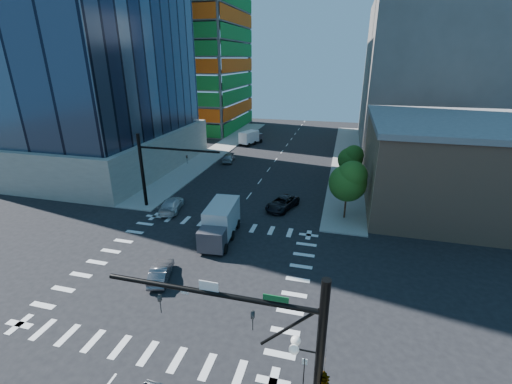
% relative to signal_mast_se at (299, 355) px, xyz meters
% --- Properties ---
extents(ground, '(160.00, 160.00, 0.00)m').
position_rel_signal_mast_se_xyz_m(ground, '(-10.60, 11.50, -5.01)').
color(ground, black).
rests_on(ground, ground).
extents(road_markings, '(20.00, 20.00, 0.01)m').
position_rel_signal_mast_se_xyz_m(road_markings, '(-10.60, 11.50, -5.00)').
color(road_markings, silver).
rests_on(road_markings, ground).
extents(sidewalk_ne, '(5.00, 60.00, 0.15)m').
position_rel_signal_mast_se_xyz_m(sidewalk_ne, '(1.90, 51.50, -4.93)').
color(sidewalk_ne, gray).
rests_on(sidewalk_ne, ground).
extents(sidewalk_nw, '(5.00, 60.00, 0.15)m').
position_rel_signal_mast_se_xyz_m(sidewalk_nw, '(-23.10, 51.50, -4.93)').
color(sidewalk_nw, gray).
rests_on(sidewalk_nw, ground).
extents(construction_building, '(25.16, 34.50, 70.60)m').
position_rel_signal_mast_se_xyz_m(construction_building, '(-38.02, 73.43, 19.60)').
color(construction_building, slate).
rests_on(construction_building, ground).
extents(commercial_building, '(20.50, 22.50, 10.60)m').
position_rel_signal_mast_se_xyz_m(commercial_building, '(14.40, 33.50, 0.31)').
color(commercial_building, tan).
rests_on(commercial_building, ground).
extents(bg_building_ne, '(24.00, 30.00, 28.00)m').
position_rel_signal_mast_se_xyz_m(bg_building_ne, '(16.40, 66.50, 8.99)').
color(bg_building_ne, '#645E5A').
rests_on(bg_building_ne, ground).
extents(signal_mast_se, '(10.51, 2.48, 9.00)m').
position_rel_signal_mast_se_xyz_m(signal_mast_se, '(0.00, 0.00, 0.00)').
color(signal_mast_se, black).
rests_on(signal_mast_se, sidewalk_se).
extents(signal_mast_nw, '(10.20, 0.40, 9.00)m').
position_rel_signal_mast_se_xyz_m(signal_mast_nw, '(-20.60, 23.00, 0.49)').
color(signal_mast_nw, black).
rests_on(signal_mast_nw, sidewalk_nw).
extents(tree_south, '(4.16, 4.16, 6.82)m').
position_rel_signal_mast_se_xyz_m(tree_south, '(2.03, 25.40, -0.32)').
color(tree_south, '#382316').
rests_on(tree_south, sidewalk_ne).
extents(tree_north, '(3.54, 3.52, 5.78)m').
position_rel_signal_mast_se_xyz_m(tree_north, '(2.33, 37.40, -1.02)').
color(tree_north, '#382316').
rests_on(tree_north, sidewalk_ne).
extents(no_parking_sign, '(0.30, 0.06, 2.20)m').
position_rel_signal_mast_se_xyz_m(no_parking_sign, '(0.10, 2.50, -3.63)').
color(no_parking_sign, black).
rests_on(no_parking_sign, ground).
extents(car_nb_far, '(4.01, 5.75, 1.46)m').
position_rel_signal_mast_se_xyz_m(car_nb_far, '(-5.51, 26.46, -4.28)').
color(car_nb_far, black).
rests_on(car_nb_far, ground).
extents(car_sb_near, '(3.23, 5.61, 1.53)m').
position_rel_signal_mast_se_xyz_m(car_sb_near, '(-18.38, 22.57, -4.24)').
color(car_sb_near, silver).
rests_on(car_sb_near, ground).
extents(car_sb_mid, '(2.59, 4.80, 1.55)m').
position_rel_signal_mast_se_xyz_m(car_sb_mid, '(-18.56, 44.22, -4.23)').
color(car_sb_mid, '#929699').
rests_on(car_sb_mid, ground).
extents(car_sb_cross, '(2.49, 4.29, 1.34)m').
position_rel_signal_mast_se_xyz_m(car_sb_cross, '(-12.68, 9.73, -4.34)').
color(car_sb_cross, '#56555B').
rests_on(car_sb_cross, ground).
extents(box_truck_near, '(3.32, 6.78, 3.45)m').
position_rel_signal_mast_se_xyz_m(box_truck_near, '(-10.27, 17.30, -3.48)').
color(box_truck_near, black).
rests_on(box_truck_near, ground).
extents(box_truck_far, '(4.13, 5.94, 2.87)m').
position_rel_signal_mast_se_xyz_m(box_truck_far, '(-18.18, 58.45, -3.74)').
color(box_truck_far, black).
rests_on(box_truck_far, ground).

